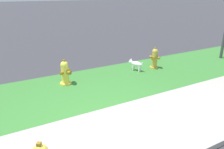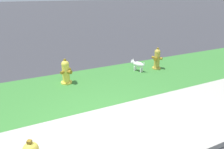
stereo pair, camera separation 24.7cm
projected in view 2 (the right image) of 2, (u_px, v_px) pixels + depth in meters
ground_plane at (111, 136)px, 4.17m from camera, size 120.00×120.00×0.00m
sidewalk_pavement at (111, 135)px, 4.17m from camera, size 18.00×2.03×0.01m
grass_verge at (74, 89)px, 6.16m from camera, size 18.00×2.72×0.01m
fire_hydrant_at_driveway at (66, 72)px, 6.40m from camera, size 0.37×0.37×0.75m
fire_hydrant_mid_block at (157, 59)px, 7.62m from camera, size 0.35×0.37×0.76m
small_white_dog at (137, 64)px, 7.43m from camera, size 0.33×0.50×0.41m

